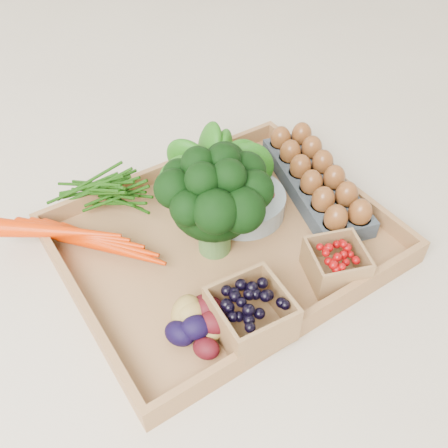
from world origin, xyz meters
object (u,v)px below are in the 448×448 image
tray (224,244)px  cherry_bowl (243,203)px  broccoli (214,218)px  egg_carton (315,185)px

tray → cherry_bowl: (0.07, 0.05, 0.03)m
tray → broccoli: (-0.02, -0.00, 0.08)m
tray → cherry_bowl: bearing=32.3°
broccoli → tray: bearing=9.3°
broccoli → egg_carton: broccoli is taller
tray → egg_carton: bearing=3.9°
broccoli → egg_carton: size_ratio=0.63×
broccoli → cherry_bowl: 0.12m
broccoli → egg_carton: (0.25, 0.02, -0.06)m
broccoli → egg_carton: bearing=4.4°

